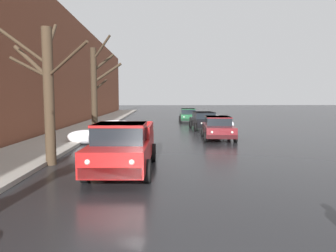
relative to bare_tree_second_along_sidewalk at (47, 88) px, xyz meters
name	(u,v)px	position (x,y,z in m)	size (l,w,h in m)	color
left_sidewalk_slab	(71,135)	(-1.71, 8.88, -2.87)	(3.36, 80.00, 0.16)	#A8A399
brick_townhouse_facade	(35,60)	(-3.89, 8.87, 2.11)	(0.63, 80.00, 10.13)	brown
snow_bank_near_corner_left	(86,137)	(0.21, 5.22, -2.57)	(2.22, 1.09, 0.80)	white
snow_bank_along_left_kerb	(216,119)	(10.12, 19.06, -2.55)	(2.03, 1.49, 0.81)	white
snow_bank_near_corner_right	(225,125)	(9.81, 13.44, -2.62)	(1.79, 1.13, 0.70)	white
snow_bank_along_right_kerb	(117,123)	(0.49, 15.45, -2.67)	(2.85, 0.95, 0.58)	white
bare_tree_second_along_sidewalk	(47,88)	(0.00, 0.00, 0.00)	(3.65, 3.63, 5.82)	#423323
bare_tree_mid_block	(96,88)	(0.19, 8.23, 0.27)	(1.93, 2.47, 6.49)	#382B1E
pickup_truck_red_approaching_near_lane	(123,147)	(3.01, -1.19, -2.07)	(2.25, 5.37, 1.76)	red
sedan_maroon_parked_kerbside_close	(218,127)	(7.97, 6.95, -2.20)	(2.21, 4.34, 1.42)	maroon
sedan_black_parked_kerbside_mid	(204,120)	(7.97, 12.84, -2.20)	(2.16, 4.16, 1.42)	black
sedan_green_parked_far_down_block	(188,115)	(7.40, 20.25, -2.20)	(1.99, 4.43, 1.42)	#1E5633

